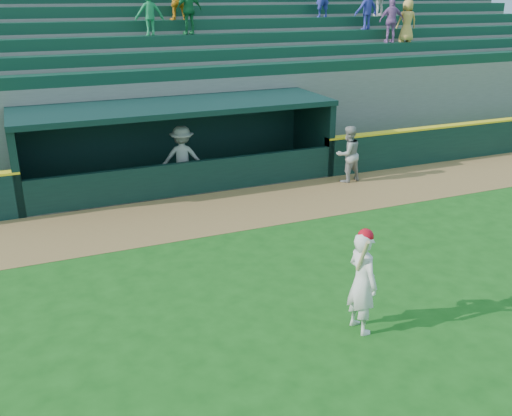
% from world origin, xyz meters
% --- Properties ---
extents(ground, '(120.00, 120.00, 0.00)m').
position_xyz_m(ground, '(0.00, 0.00, 0.00)').
color(ground, '#144C13').
rests_on(ground, ground).
extents(warning_track, '(40.00, 3.00, 0.01)m').
position_xyz_m(warning_track, '(0.00, 4.90, 0.01)').
color(warning_track, olive).
rests_on(warning_track, ground).
extents(field_wall_right, '(15.50, 0.30, 1.20)m').
position_xyz_m(field_wall_right, '(12.25, 6.55, 0.60)').
color(field_wall_right, black).
rests_on(field_wall_right, ground).
extents(dugout_player_front, '(0.93, 0.77, 1.75)m').
position_xyz_m(dugout_player_front, '(4.86, 5.85, 0.87)').
color(dugout_player_front, '#969691').
rests_on(dugout_player_front, ground).
extents(dugout_player_inside, '(1.39, 1.07, 1.91)m').
position_xyz_m(dugout_player_inside, '(-0.03, 7.14, 0.95)').
color(dugout_player_inside, gray).
rests_on(dugout_player_inside, ground).
extents(dugout, '(9.40, 2.80, 2.46)m').
position_xyz_m(dugout, '(0.00, 8.00, 1.36)').
color(dugout, '#61615C').
rests_on(dugout, ground).
extents(stands, '(34.50, 6.25, 7.59)m').
position_xyz_m(stands, '(0.02, 12.57, 2.41)').
color(stands, slate).
rests_on(stands, ground).
extents(batter_at_plate, '(0.54, 0.83, 1.93)m').
position_xyz_m(batter_at_plate, '(0.67, -1.47, 0.96)').
color(batter_at_plate, silver).
rests_on(batter_at_plate, ground).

